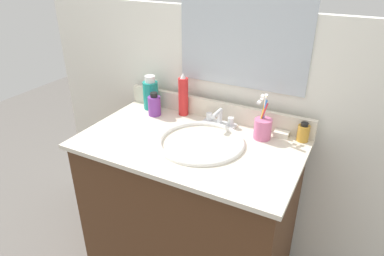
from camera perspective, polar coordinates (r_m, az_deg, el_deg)
name	(u,v)px	position (r m, az deg, el deg)	size (l,w,h in m)	color
vanity_cabinet	(189,215)	(1.71, -0.45, -14.15)	(0.91, 0.52, 0.77)	#4C2D19
countertop	(189,144)	(1.48, -0.51, -2.63)	(0.95, 0.56, 0.02)	beige
backsplash	(215,110)	(1.67, 3.87, 3.07)	(0.95, 0.02, 0.09)	beige
back_wall	(219,137)	(1.80, 4.50, -1.52)	(2.05, 0.04, 1.30)	white
mirror_panel	(243,24)	(1.55, 8.50, 16.64)	(0.60, 0.01, 0.56)	#B2BCC6
sink_basin	(200,149)	(1.48, 1.42, -3.53)	(0.38, 0.38, 0.11)	white
faucet	(219,120)	(1.61, 4.54, 1.37)	(0.16, 0.10, 0.08)	silver
bottle_oil_amber	(303,133)	(1.54, 17.96, -0.73)	(0.05, 0.05, 0.08)	gold
bottle_spray_red	(183,96)	(1.69, -1.45, 5.34)	(0.05, 0.05, 0.22)	red
bottle_cream_purple	(154,105)	(1.71, -6.25, 3.78)	(0.06, 0.06, 0.12)	#7A3899
bottle_mouthwash_teal	(151,94)	(1.78, -6.86, 5.65)	(0.08, 0.08, 0.17)	teal
cup_pink	(263,127)	(1.51, 11.62, 0.13)	(0.08, 0.08, 0.20)	#D16693
soap_bar	(281,134)	(1.56, 14.61, -0.96)	(0.06, 0.04, 0.02)	white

